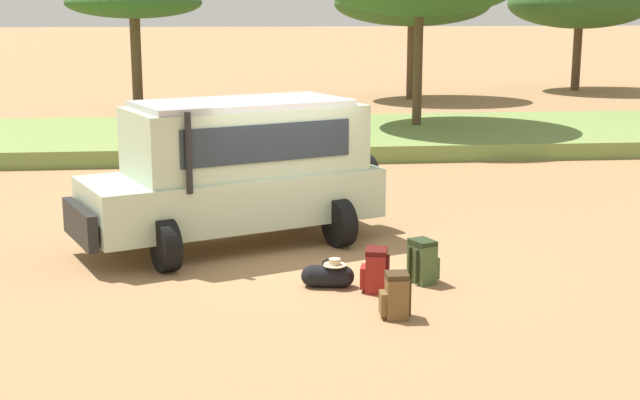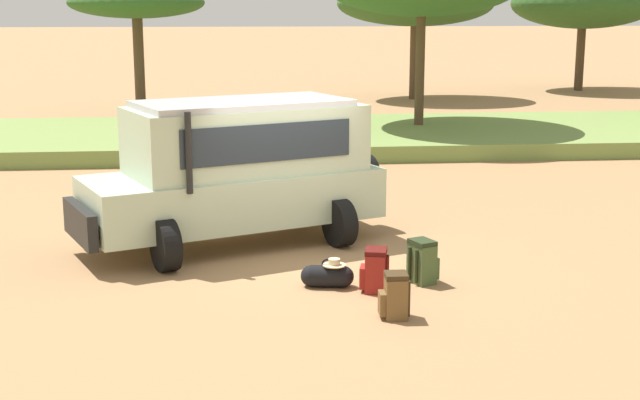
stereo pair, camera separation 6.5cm
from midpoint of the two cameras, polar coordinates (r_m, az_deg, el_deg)
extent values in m
plane|color=#9E754C|center=(14.44, -1.74, -3.62)|extent=(320.00, 320.00, 0.00)
cube|color=olive|center=(26.03, -3.70, 4.03)|extent=(120.00, 7.00, 0.44)
cube|color=#B2C6A8|center=(15.06, -5.74, 0.20)|extent=(5.25, 3.62, 0.84)
cube|color=#B2C6A8|center=(14.98, -4.94, 3.93)|extent=(4.21, 3.11, 1.10)
cube|color=#232D38|center=(14.46, -10.48, 3.26)|extent=(0.65, 1.46, 0.77)
cube|color=#232D38|center=(14.16, -3.48, 3.66)|extent=(2.73, 1.16, 0.60)
cube|color=#232D38|center=(15.80, -6.25, 4.52)|extent=(2.73, 1.16, 0.60)
cube|color=#B7B7B7|center=(14.89, -5.16, 6.20)|extent=(3.82, 2.89, 0.10)
cube|color=black|center=(14.34, -15.24, -1.49)|extent=(0.76, 1.55, 0.56)
cylinder|color=black|center=(13.60, -8.54, 2.98)|extent=(0.10, 0.10, 1.25)
cylinder|color=black|center=(13.76, -9.98, -2.89)|extent=(0.56, 0.85, 0.80)
cylinder|color=black|center=(15.56, -12.26, -1.21)|extent=(0.56, 0.85, 0.80)
cylinder|color=black|center=(14.95, 1.12, -1.48)|extent=(0.56, 0.85, 0.80)
cylinder|color=black|center=(16.62, -2.17, -0.07)|extent=(0.56, 0.85, 0.80)
cylinder|color=black|center=(16.18, 2.74, 1.64)|extent=(0.48, 0.76, 0.74)
cube|color=maroon|center=(12.67, 3.47, -4.64)|extent=(0.36, 0.45, 0.56)
cube|color=maroon|center=(12.70, 2.65, -4.91)|extent=(0.15, 0.31, 0.31)
cube|color=#4D100E|center=(12.58, 3.49, -3.30)|extent=(0.37, 0.43, 0.07)
cylinder|color=#4D100E|center=(12.57, 4.18, -4.78)|extent=(0.04, 0.04, 0.47)
cylinder|color=#4D100E|center=(12.74, 4.23, -4.54)|extent=(0.04, 0.04, 0.47)
cube|color=brown|center=(11.63, 4.77, -6.26)|extent=(0.28, 0.33, 0.54)
cube|color=brown|center=(11.63, 3.89, -6.60)|extent=(0.09, 0.25, 0.30)
cube|color=#3A2A16|center=(11.54, 4.79, -4.84)|extent=(0.30, 0.32, 0.07)
cylinder|color=#3A2A16|center=(11.59, 5.59, -6.35)|extent=(0.04, 0.04, 0.46)
cylinder|color=#3A2A16|center=(11.72, 5.47, -6.12)|extent=(0.04, 0.04, 0.46)
cube|color=#42562D|center=(13.10, 6.40, -4.06)|extent=(0.40, 0.47, 0.58)
cube|color=#42562D|center=(13.22, 7.02, -4.25)|extent=(0.19, 0.30, 0.32)
cube|color=#242F19|center=(13.01, 6.44, -2.70)|extent=(0.41, 0.46, 0.07)
cylinder|color=#242F19|center=(13.08, 5.62, -4.06)|extent=(0.04, 0.04, 0.49)
cylinder|color=#242F19|center=(12.94, 6.06, -4.25)|extent=(0.04, 0.04, 0.49)
cylinder|color=black|center=(12.86, 0.35, -4.90)|extent=(0.51, 0.39, 0.32)
sphere|color=black|center=(12.85, 1.38, -4.92)|extent=(0.31, 0.31, 0.31)
sphere|color=black|center=(12.88, -0.68, -4.88)|extent=(0.31, 0.31, 0.31)
torus|color=black|center=(12.81, 0.35, -4.14)|extent=(0.17, 0.05, 0.16)
cylinder|color=beige|center=(12.81, 0.80, -4.18)|extent=(0.34, 0.34, 0.02)
cylinder|color=beige|center=(12.80, 0.80, -3.97)|extent=(0.17, 0.17, 0.09)
cylinder|color=brown|center=(32.17, -11.71, 8.23)|extent=(0.36, 0.36, 3.61)
ellipsoid|color=#2D5623|center=(32.09, -11.89, 12.26)|extent=(4.70, 4.52, 1.08)
cylinder|color=brown|center=(27.09, 6.19, 7.87)|extent=(0.28, 0.28, 3.79)
cylinder|color=brown|center=(38.97, 5.82, 8.82)|extent=(0.39, 0.39, 3.24)
ellipsoid|color=#2D5623|center=(38.90, 5.90, 12.40)|extent=(6.70, 5.72, 1.91)
cylinder|color=brown|center=(44.54, 16.07, 8.74)|extent=(0.40, 0.40, 3.07)
ellipsoid|color=#2D5623|center=(44.47, 16.26, 11.97)|extent=(6.78, 5.97, 2.32)
camera|label=1|loc=(0.03, -90.13, -0.03)|focal=50.00mm
camera|label=2|loc=(0.03, 89.87, 0.03)|focal=50.00mm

